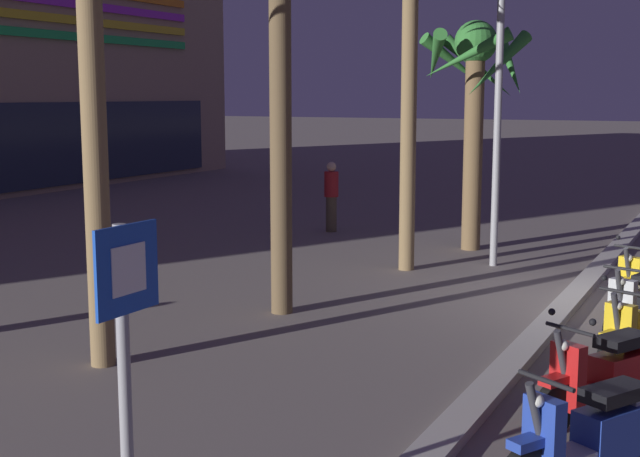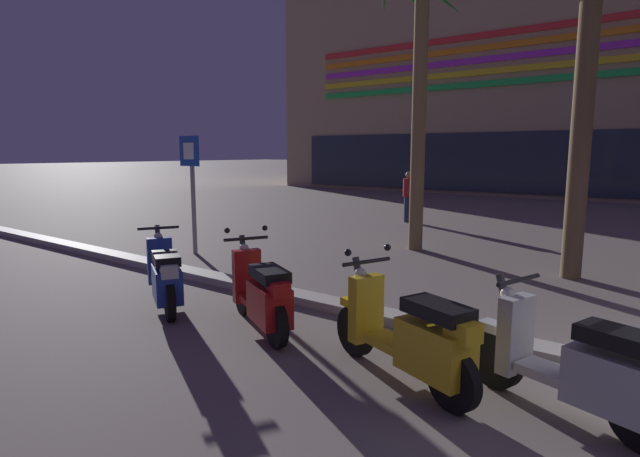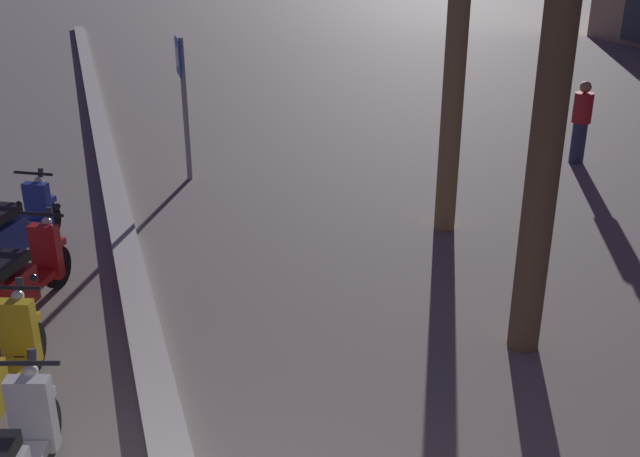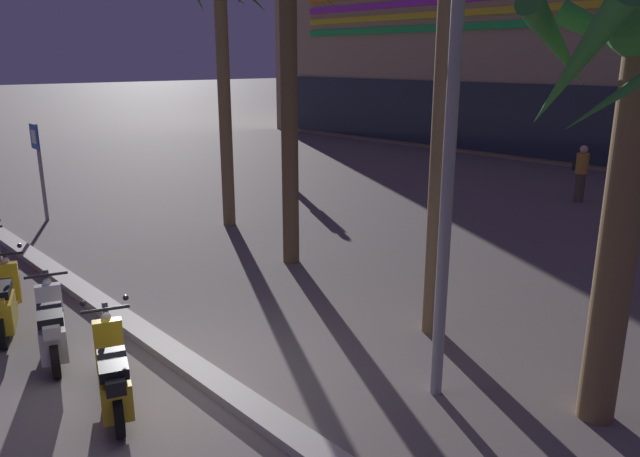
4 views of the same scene
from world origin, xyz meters
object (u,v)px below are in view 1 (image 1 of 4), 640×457
(street_lamp, at_px, (500,32))
(crossing_sign, at_px, (126,355))
(scooter_blue_gap_after_mid, at_px, (591,435))
(palm_tree_near_sign, at_px, (409,1))
(pedestrian_strolling_near_curb, at_px, (331,195))
(scooter_red_mid_centre, at_px, (604,375))
(palm_tree_far_corner, at_px, (474,83))

(street_lamp, bearing_deg, crossing_sign, -176.95)
(scooter_blue_gap_after_mid, relative_size, crossing_sign, 0.66)
(palm_tree_near_sign, height_order, pedestrian_strolling_near_curb, palm_tree_near_sign)
(scooter_red_mid_centre, height_order, pedestrian_strolling_near_curb, pedestrian_strolling_near_curb)
(palm_tree_far_corner, bearing_deg, crossing_sign, -173.29)
(scooter_blue_gap_after_mid, bearing_deg, palm_tree_near_sign, 30.80)
(crossing_sign, height_order, pedestrian_strolling_near_curb, crossing_sign)
(crossing_sign, relative_size, palm_tree_near_sign, 0.38)
(palm_tree_near_sign, xyz_separation_m, street_lamp, (1.10, -1.39, -0.51))
(crossing_sign, distance_m, palm_tree_near_sign, 11.22)
(palm_tree_far_corner, relative_size, street_lamp, 0.65)
(crossing_sign, distance_m, street_lamp, 11.97)
(crossing_sign, xyz_separation_m, street_lamp, (11.60, 0.62, 2.89))
(pedestrian_strolling_near_curb, bearing_deg, palm_tree_far_corner, -102.79)
(crossing_sign, bearing_deg, pedestrian_strolling_near_curb, 20.50)
(palm_tree_near_sign, distance_m, palm_tree_far_corner, 3.03)
(crossing_sign, bearing_deg, scooter_blue_gap_after_mid, -44.66)
(crossing_sign, height_order, palm_tree_far_corner, palm_tree_far_corner)
(pedestrian_strolling_near_curb, height_order, street_lamp, street_lamp)
(palm_tree_far_corner, xyz_separation_m, pedestrian_strolling_near_curb, (0.84, 3.68, -2.61))
(palm_tree_near_sign, xyz_separation_m, pedestrian_strolling_near_curb, (3.47, 3.21, -4.03))
(scooter_red_mid_centre, xyz_separation_m, palm_tree_far_corner, (8.82, 4.05, 3.04))
(scooter_red_mid_centre, distance_m, pedestrian_strolling_near_curb, 12.38)
(pedestrian_strolling_near_curb, bearing_deg, scooter_red_mid_centre, -141.31)
(crossing_sign, distance_m, palm_tree_far_corner, 13.37)
(scooter_blue_gap_after_mid, height_order, street_lamp, street_lamp)
(scooter_blue_gap_after_mid, xyz_separation_m, street_lamp, (8.92, 3.27, 3.95))
(scooter_red_mid_centre, distance_m, palm_tree_near_sign, 8.86)
(scooter_blue_gap_after_mid, height_order, palm_tree_near_sign, palm_tree_near_sign)
(palm_tree_near_sign, bearing_deg, scooter_blue_gap_after_mid, -149.20)
(scooter_red_mid_centre, relative_size, street_lamp, 0.22)
(crossing_sign, xyz_separation_m, palm_tree_near_sign, (10.50, 2.01, 3.40))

